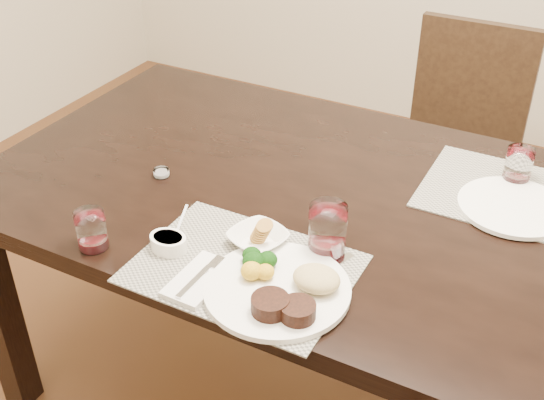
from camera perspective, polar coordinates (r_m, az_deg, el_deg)
The scene contains 14 objects.
dining_table at distance 1.72m, azimuth 8.08°, elevation -2.84°, with size 2.00×1.00×0.75m.
chair_far at distance 2.58m, azimuth 15.31°, elevation 5.12°, with size 0.42×0.42×0.90m.
placemat_near at distance 1.46m, azimuth -2.40°, elevation -5.74°, with size 0.46×0.34×0.00m, color gray.
placemat_far at distance 1.80m, azimuth 19.84°, elevation 0.30°, with size 0.46×0.34×0.00m, color gray.
dinner_plate at distance 1.38m, azimuth 0.89°, elevation -7.39°, with size 0.30×0.30×0.05m.
napkin_fork at distance 1.43m, azimuth -6.09°, elevation -6.59°, with size 0.09×0.16×0.02m.
steak_knife at distance 1.39m, azimuth 3.08°, elevation -7.73°, with size 0.07×0.25×0.01m.
cracker_bowl at distance 1.52m, azimuth -1.17°, elevation -3.20°, with size 0.16×0.16×0.06m.
sauce_ramekin at distance 1.52m, azimuth -8.66°, elevation -3.50°, with size 0.09×0.13×0.07m.
wine_glass_near at distance 1.48m, azimuth 4.65°, elevation -2.62°, with size 0.08×0.08×0.12m.
far_plate at distance 1.74m, azimuth 19.53°, elevation -0.53°, with size 0.26×0.26×0.01m, color white.
wine_glass_far at distance 1.83m, azimuth 19.89°, elevation 2.59°, with size 0.07×0.07×0.09m.
wine_glass_side at distance 1.55m, azimuth -14.85°, elevation -2.59°, with size 0.07×0.07×0.09m.
salt_cellar at distance 1.80m, azimuth -9.24°, elevation 2.24°, with size 0.04×0.04×0.02m.
Camera 1 is at (0.43, -1.33, 1.67)m, focal length 45.00 mm.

